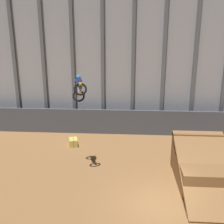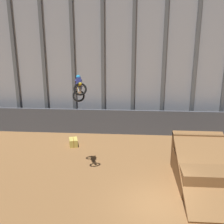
{
  "view_description": "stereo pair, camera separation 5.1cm",
  "coord_description": "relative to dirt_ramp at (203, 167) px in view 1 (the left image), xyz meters",
  "views": [
    {
      "loc": [
        -1.5,
        -11.26,
        7.97
      ],
      "look_at": [
        -2.61,
        4.98,
        3.31
      ],
      "focal_mm": 42.0,
      "sensor_mm": 36.0,
      "label": 1
    },
    {
      "loc": [
        -1.45,
        -11.26,
        7.97
      ],
      "look_at": [
        -2.61,
        4.98,
        3.31
      ],
      "focal_mm": 42.0,
      "sensor_mm": 36.0,
      "label": 2
    }
  ],
  "objects": [
    {
      "name": "lower_barrier",
      "position": [
        -2.77,
        7.17,
        0.24
      ],
      "size": [
        31.36,
        0.2,
        2.12
      ],
      "color": "#474C56",
      "rests_on": "ground_plane"
    },
    {
      "name": "arena_back_wall",
      "position": [
        -2.77,
        8.44,
        5.47
      ],
      "size": [
        32.0,
        0.4,
        12.57
      ],
      "color": "#A3A8B2",
      "rests_on": "ground_plane"
    },
    {
      "name": "rider_bike_solo",
      "position": [
        -7.14,
        0.7,
        4.32
      ],
      "size": [
        1.16,
        1.81,
        1.67
      ],
      "rotation": [
        -0.48,
        0.0,
        0.28
      ],
      "color": "black"
    },
    {
      "name": "ground_plane",
      "position": [
        -2.77,
        -2.6,
        -0.82
      ],
      "size": [
        60.0,
        60.0,
        0.0
      ],
      "primitive_type": "plane",
      "color": "olive"
    },
    {
      "name": "dirt_ramp",
      "position": [
        0.0,
        0.0,
        0.0
      ],
      "size": [
        3.06,
        5.69,
        2.45
      ],
      "color": "brown",
      "rests_on": "ground_plane"
    },
    {
      "name": "hay_bale_trackside",
      "position": [
        -8.46,
        4.39,
        -0.54
      ],
      "size": [
        0.82,
        1.03,
        0.57
      ],
      "rotation": [
        0.0,
        0.0,
        1.85
      ],
      "color": "#CCB751",
      "rests_on": "ground_plane"
    }
  ]
}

